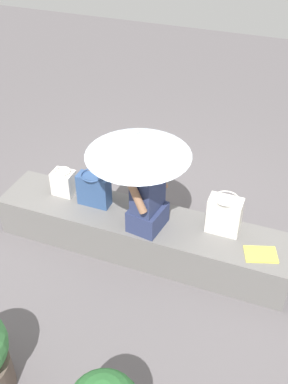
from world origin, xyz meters
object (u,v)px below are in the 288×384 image
at_px(tote_bag_canvas, 94,189).
at_px(shoulder_bag_spare, 224,215).
at_px(magazine, 261,254).
at_px(handbag_black, 64,182).
at_px(person_seated, 148,193).
at_px(parasol, 138,144).

xyz_separation_m(tote_bag_canvas, shoulder_bag_spare, (1.27, 0.07, 0.01)).
distance_m(shoulder_bag_spare, magazine, 0.47).
height_order(tote_bag_canvas, magazine, tote_bag_canvas).
bearing_deg(tote_bag_canvas, handbag_black, 172.59).
bearing_deg(magazine, person_seated, 161.61).
distance_m(handbag_black, tote_bag_canvas, 0.37).
bearing_deg(handbag_black, tote_bag_canvas, -7.41).
xyz_separation_m(person_seated, shoulder_bag_spare, (0.67, 0.19, -0.20)).
relative_size(tote_bag_canvas, magazine, 1.26).
distance_m(handbag_black, shoulder_bag_spare, 1.64).
xyz_separation_m(tote_bag_canvas, magazine, (1.66, -0.13, -0.17)).
bearing_deg(tote_bag_canvas, parasol, -14.63).
height_order(handbag_black, magazine, handbag_black).
distance_m(person_seated, shoulder_bag_spare, 0.72).
bearing_deg(parasol, shoulder_bag_spare, 15.17).
bearing_deg(tote_bag_canvas, person_seated, -11.65).
xyz_separation_m(handbag_black, shoulder_bag_spare, (1.64, 0.02, 0.05)).
bearing_deg(parasol, handbag_black, 168.28).
xyz_separation_m(person_seated, parasol, (-0.08, -0.01, 0.49)).
height_order(shoulder_bag_spare, magazine, shoulder_bag_spare).
distance_m(parasol, shoulder_bag_spare, 1.04).
bearing_deg(parasol, person_seated, 8.23).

